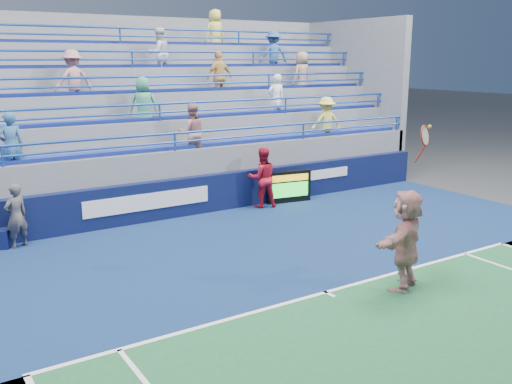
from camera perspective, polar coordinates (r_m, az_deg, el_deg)
ground at (r=11.17m, az=7.02°, el=-10.02°), size 120.00×120.00×0.00m
sponsor_wall at (r=16.26m, az=-7.62°, el=-0.54°), size 18.00×0.32×1.10m
bleacher_stand at (r=19.50m, az=-12.45°, el=4.54°), size 18.00×5.60×6.13m
serve_speed_board at (r=17.71m, az=3.33°, el=0.52°), size 1.45×0.39×1.00m
tennis_player at (r=11.34m, az=14.74°, el=-4.62°), size 1.92×1.30×3.18m
line_judge at (r=14.55m, az=-22.87°, el=-2.22°), size 0.66×0.56×1.55m
ball_girl at (r=17.04m, az=0.62°, el=1.44°), size 1.04×0.90×1.81m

